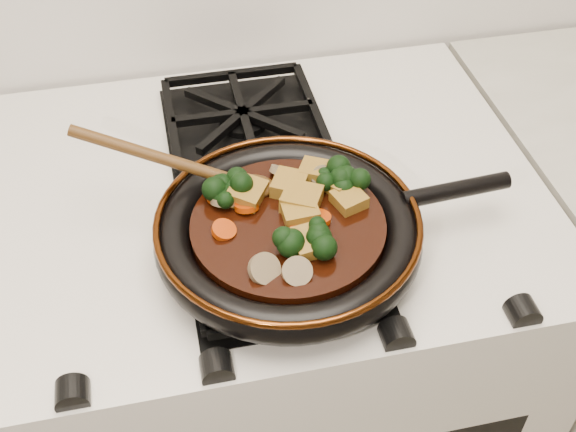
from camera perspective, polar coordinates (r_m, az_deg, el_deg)
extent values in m
cube|color=silver|center=(1.32, -1.64, -12.32)|extent=(0.76, 0.60, 0.90)
cylinder|color=black|center=(0.86, 0.00, -1.76)|extent=(0.29, 0.29, 0.01)
torus|color=black|center=(0.86, 0.00, -1.34)|extent=(0.32, 0.32, 0.04)
torus|color=#47200A|center=(0.84, 0.00, -0.34)|extent=(0.32, 0.32, 0.01)
cylinder|color=black|center=(0.91, 13.13, 2.02)|extent=(0.14, 0.03, 0.02)
cylinder|color=black|center=(0.85, 0.00, -1.01)|extent=(0.23, 0.23, 0.02)
cube|color=olive|center=(0.86, 1.09, 1.28)|extent=(0.06, 0.06, 0.03)
cube|color=olive|center=(0.85, 0.96, 0.24)|extent=(0.04, 0.04, 0.02)
cube|color=olive|center=(0.81, 1.85, -2.11)|extent=(0.05, 0.05, 0.03)
cube|color=olive|center=(0.87, 4.84, 1.24)|extent=(0.05, 0.05, 0.02)
cube|color=olive|center=(0.89, 3.89, 2.49)|extent=(0.05, 0.05, 0.02)
cube|color=olive|center=(0.88, 0.12, 2.41)|extent=(0.05, 0.06, 0.02)
cube|color=olive|center=(0.90, 2.21, 3.42)|extent=(0.05, 0.05, 0.02)
cube|color=olive|center=(0.87, -3.26, 1.76)|extent=(0.06, 0.06, 0.03)
cylinder|color=#A73004|center=(0.86, -3.29, 0.78)|extent=(0.03, 0.03, 0.02)
cylinder|color=#A73004|center=(0.85, 2.37, -0.16)|extent=(0.03, 0.03, 0.01)
cylinder|color=#A73004|center=(0.83, -5.09, -1.12)|extent=(0.03, 0.03, 0.02)
cylinder|color=#A73004|center=(0.88, -5.54, 1.56)|extent=(0.03, 0.03, 0.01)
cylinder|color=#A73004|center=(0.87, -3.85, 1.26)|extent=(0.03, 0.03, 0.02)
cylinder|color=#A73004|center=(0.84, 1.09, -0.75)|extent=(0.03, 0.03, 0.02)
cylinder|color=#796546|center=(0.89, 2.75, 2.98)|extent=(0.04, 0.04, 0.03)
cylinder|color=#796546|center=(0.78, 0.72, -4.40)|extent=(0.03, 0.03, 0.03)
cylinder|color=#796546|center=(0.79, -1.87, -4.21)|extent=(0.05, 0.05, 0.03)
cylinder|color=#796546|center=(0.87, -5.08, 1.25)|extent=(0.04, 0.04, 0.02)
cylinder|color=#796546|center=(0.90, -0.48, 3.47)|extent=(0.04, 0.04, 0.03)
ellipsoid|color=#4C2E10|center=(0.89, -2.81, 2.37)|extent=(0.07, 0.06, 0.02)
cylinder|color=#4C2E10|center=(0.88, -9.88, 4.49)|extent=(0.02, 0.02, 0.23)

